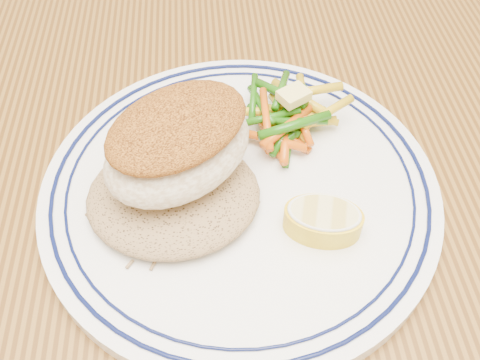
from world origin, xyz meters
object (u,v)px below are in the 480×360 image
object	(u,v)px
fish_fillet	(178,144)
vegetable_pile	(288,117)
dining_table	(285,247)
rice_pilaf	(173,193)
lemon_wedge	(323,219)
plate	(240,189)

from	to	relation	value
fish_fillet	vegetable_pile	bearing A→B (deg)	32.10
dining_table	rice_pilaf	world-z (taller)	rice_pilaf
dining_table	rice_pilaf	distance (m)	0.16
lemon_wedge	fish_fillet	bearing A→B (deg)	153.83
dining_table	plate	xyz separation A→B (m)	(-0.04, -0.01, 0.11)
dining_table	fish_fillet	world-z (taller)	fish_fillet
lemon_wedge	vegetable_pile	bearing A→B (deg)	95.88
lemon_wedge	rice_pilaf	bearing A→B (deg)	162.76
fish_fillet	lemon_wedge	size ratio (longest dim) A/B	2.24
fish_fillet	vegetable_pile	size ratio (longest dim) A/B	1.26
dining_table	fish_fillet	xyz separation A→B (m)	(-0.09, -0.01, 0.16)
rice_pilaf	lemon_wedge	size ratio (longest dim) A/B	2.03
plate	vegetable_pile	size ratio (longest dim) A/B	2.73
plate	vegetable_pile	bearing A→B (deg)	52.00
dining_table	vegetable_pile	world-z (taller)	vegetable_pile
plate	rice_pilaf	bearing A→B (deg)	-164.39
dining_table	plate	world-z (taller)	plate
fish_fillet	lemon_wedge	bearing A→B (deg)	-26.17
dining_table	fish_fillet	distance (m)	0.18
plate	vegetable_pile	xyz separation A→B (m)	(0.04, 0.06, 0.02)
plate	fish_fillet	distance (m)	0.07
fish_fillet	dining_table	bearing A→B (deg)	6.27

